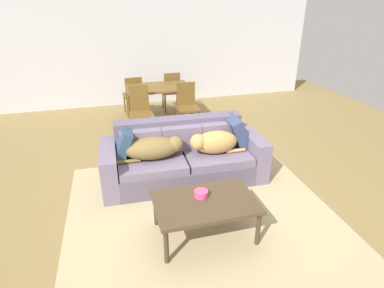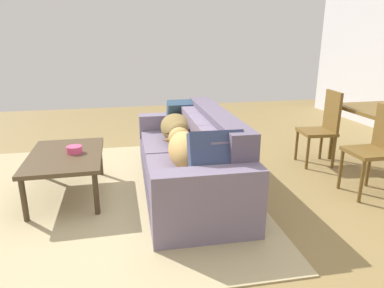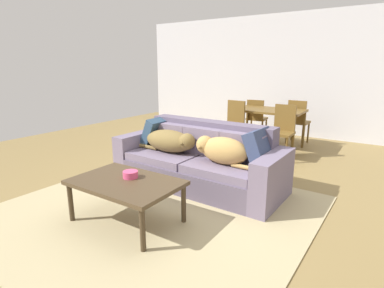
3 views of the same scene
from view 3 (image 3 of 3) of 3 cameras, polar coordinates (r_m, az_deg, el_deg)
name	(u,v)px [view 3 (image 3 of 3)]	position (r m, az deg, el deg)	size (l,w,h in m)	color
ground_plane	(205,191)	(3.96, 2.48, -8.81)	(10.00, 10.00, 0.00)	olive
back_partition	(298,76)	(7.37, 19.17, 11.99)	(8.00, 0.12, 2.70)	silver
area_rug	(154,211)	(3.48, -7.14, -12.29)	(3.19, 3.08, 0.01)	tan
couch	(200,162)	(4.07, 1.48, -3.33)	(2.29, 0.96, 0.83)	#5F5569
dog_on_left_cushion	(171,141)	(4.16, -3.97, 0.57)	(0.93, 0.39, 0.30)	olive
dog_on_right_cushion	(221,150)	(3.67, 5.48, -1.10)	(0.79, 0.34, 0.33)	tan
throw_pillow_by_left_arm	(155,132)	(4.53, -6.91, 2.15)	(0.13, 0.43, 0.43)	#304C66
throw_pillow_by_right_arm	(261,149)	(3.66, 12.79, -0.88)	(0.16, 0.45, 0.45)	#364366
coffee_table	(126,185)	(3.14, -12.30, -7.53)	(1.08, 0.71, 0.45)	#4D3C27
bowl_on_coffee_table	(130,174)	(3.18, -11.47, -5.61)	(0.15, 0.15, 0.07)	#EA4C7F
dining_table	(269,113)	(6.07, 14.18, 5.63)	(1.28, 0.83, 0.75)	brown
dining_chair_near_left	(233,124)	(5.72, 7.66, 3.69)	(0.44, 0.44, 0.94)	brown
dining_chair_near_right	(282,129)	(5.41, 16.55, 2.69)	(0.40, 0.40, 0.93)	brown
dining_chair_far_left	(256,117)	(6.77, 11.94, 4.99)	(0.44, 0.44, 0.87)	brown
dining_chair_far_right	(298,120)	(6.56, 19.19, 4.31)	(0.41, 0.41, 0.90)	brown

